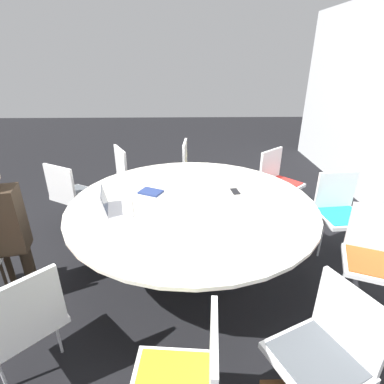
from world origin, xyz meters
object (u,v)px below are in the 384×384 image
Objects in this scene: chair_9 at (72,192)px; chair_6 at (278,178)px; chair_2 at (186,382)px; chair_4 at (375,253)px; chair_8 at (131,172)px; spiral_notebook at (151,192)px; laptop at (113,205)px; chair_1 at (22,318)px; chair_5 at (340,208)px; chair_7 at (194,166)px; person_0 at (0,223)px; chair_3 at (327,348)px; cell_phone at (235,191)px.

chair_6 is at bearing 37.60° from chair_9.
chair_2 is at bearing 24.70° from chair_6.
chair_9 is (-1.23, -2.80, 0.00)m from chair_4.
chair_8 and chair_9 have the same top height.
chair_6 reaches higher than spiral_notebook.
laptop is at bearing -38.08° from spiral_notebook.
chair_2 is at bearing -30.23° from chair_9.
chair_1 is 3.43× the size of spiral_notebook.
chair_1 and chair_8 have the same top height.
chair_2 and chair_8 have the same top height.
chair_5 and chair_7 have the same top height.
chair_3 is at bearing -37.51° from person_0.
chair_1 is 1.74m from chair_3.
person_0 is at bearing 4.63° from chair_5.
laptop reaches higher than chair_9.
chair_9 is 1.87m from cell_phone.
chair_1 is at bearing 36.44° from chair_4.
person_0 is (1.87, -1.62, 0.19)m from chair_7.
cell_phone is at bearing -84.43° from laptop.
chair_3 is 1.00× the size of chair_8.
chair_7 is 2.48m from person_0.
chair_3 is 2.91m from chair_9.
person_0 is 4.81× the size of spiral_notebook.
chair_9 is at bearing -54.75° from chair_7.
chair_8 is 1.00× the size of chair_9.
spiral_notebook is (0.49, 0.97, 0.21)m from chair_9.
chair_5 and chair_8 have the same top height.
chair_8 is (0.21, -0.85, 0.00)m from chair_7.
chair_7 is 3.43× the size of spiral_notebook.
chair_5 is at bearing -93.21° from laptop.
spiral_notebook is at bearing 10.38° from chair_3.
chair_5 is at bearing -2.58° from person_0.
chair_4 and chair_5 have the same top height.
spiral_notebook reaches higher than cell_phone.
cell_phone is (1.10, 1.21, 0.20)m from chair_8.
chair_2 is 5.89× the size of cell_phone.
chair_2 is at bearing 77.90° from chair_3.
chair_1 is 1.85m from chair_9.
spiral_notebook is at bearing -5.36° from chair_5.
person_0 is at bearing 89.00° from laptop.
spiral_notebook is at bearing 12.47° from person_0.
chair_1 is at bearing -50.33° from chair_9.
chair_6 is 1.00× the size of chair_9.
chair_1 is 2.35× the size of laptop.
chair_9 is at bearing 55.39° from chair_1.
laptop is at bearing -21.83° from chair_9.
chair_7 is (-0.48, -1.05, 0.00)m from chair_6.
chair_3 and chair_5 have the same top height.
chair_2 is 1.78m from spiral_notebook.
chair_1 is 1.00× the size of chair_9.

